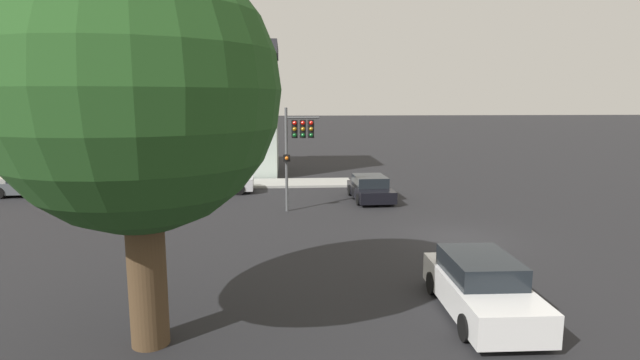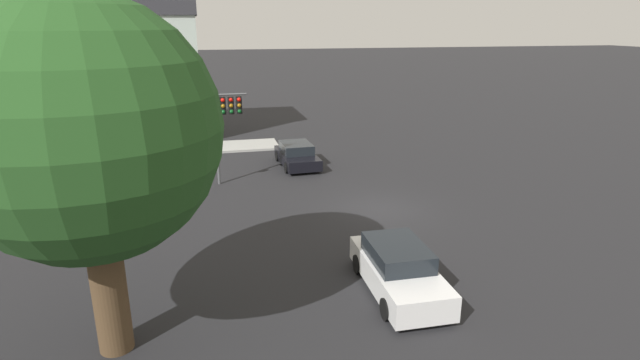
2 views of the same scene
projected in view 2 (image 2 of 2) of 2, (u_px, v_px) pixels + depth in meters
name	position (u px, v px, depth m)	size (l,w,h in m)	color
ground_plane	(380.00, 209.00, 23.02)	(300.00, 300.00, 0.00)	black
rowhouse_backdrop	(29.00, 71.00, 34.71)	(7.52, 23.81, 10.52)	#ADBCB2
street_tree	(87.00, 132.00, 11.41)	(6.23, 6.23, 8.96)	#4C3823
traffic_signal	(227.00, 114.00, 25.56)	(0.60, 1.81, 5.22)	#515456
crossing_car_0	(297.00, 155.00, 29.85)	(4.49, 2.18, 1.34)	black
crossing_car_1	(398.00, 270.00, 15.77)	(4.67, 2.08, 1.55)	silver
parked_car_0	(146.00, 151.00, 30.44)	(2.06, 4.32, 1.51)	#B7B7BC
parked_car_1	(55.00, 157.00, 29.16)	(1.85, 4.60, 1.45)	maroon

